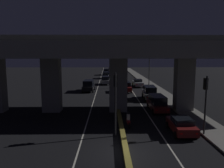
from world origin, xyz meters
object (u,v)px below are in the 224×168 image
at_px(car_dark_red_lead, 181,125).
at_px(car_white_third_oncoming, 106,75).
at_px(car_black_lead_oncoming, 89,85).
at_px(street_lamp, 148,66).
at_px(car_dark_blue_fourth_oncoming, 106,72).
at_px(motorcycle_red_filtering_near, 128,120).
at_px(car_dark_red_second, 157,103).
at_px(traffic_light_right_of_median, 205,95).
at_px(car_dark_red_fourth, 125,87).
at_px(pedestrian_on_sidewalk, 189,100).
at_px(car_silver_fifth, 138,83).
at_px(car_grey_third, 150,92).
at_px(traffic_light_left_of_median, 115,93).
at_px(motorcycle_black_filtering_mid, 123,104).
at_px(car_silver_second_oncoming, 106,80).

relative_size(car_dark_red_lead, car_white_third_oncoming, 0.90).
height_order(car_dark_red_lead, car_black_lead_oncoming, car_black_lead_oncoming).
bearing_deg(street_lamp, car_dark_red_lead, -93.96).
xyz_separation_m(car_dark_blue_fourth_oncoming, motorcycle_red_filtering_near, (2.48, -51.79, -0.43)).
bearing_deg(car_dark_red_second, car_dark_blue_fourth_oncoming, 7.59).
xyz_separation_m(traffic_light_right_of_median, street_lamp, (0.15, 27.21, 0.91)).
distance_m(car_dark_red_fourth, pedestrian_on_sidewalk, 14.41).
xyz_separation_m(car_silver_fifth, pedestrian_on_sidewalk, (3.79, -18.75, 0.27)).
relative_size(car_black_lead_oncoming, motorcycle_red_filtering_near, 2.64).
bearing_deg(car_grey_third, traffic_light_left_of_median, 161.75).
height_order(car_black_lead_oncoming, motorcycle_red_filtering_near, car_black_lead_oncoming).
bearing_deg(traffic_light_left_of_median, car_dark_red_lead, 5.00).
bearing_deg(traffic_light_right_of_median, traffic_light_left_of_median, -179.98).
xyz_separation_m(car_dark_blue_fourth_oncoming, pedestrian_on_sidewalk, (10.61, -45.18, 0.02)).
xyz_separation_m(car_dark_red_second, car_white_third_oncoming, (-6.58, 35.58, -0.01)).
bearing_deg(street_lamp, traffic_light_right_of_median, -90.31).
bearing_deg(car_dark_red_fourth, pedestrian_on_sidewalk, -154.10).
distance_m(car_dark_red_fourth, car_dark_blue_fourth_oncoming, 32.74).
bearing_deg(motorcycle_red_filtering_near, car_dark_red_fourth, -6.95).
bearing_deg(motorcycle_black_filtering_mid, car_grey_third, -32.86).
height_order(car_black_lead_oncoming, car_dark_blue_fourth_oncoming, car_black_lead_oncoming).
xyz_separation_m(car_grey_third, car_silver_fifth, (-0.02, 12.95, -0.26)).
height_order(traffic_light_left_of_median, traffic_light_right_of_median, traffic_light_left_of_median).
xyz_separation_m(car_dark_red_fourth, car_dark_blue_fourth_oncoming, (-3.69, 32.53, 0.11)).
relative_size(car_dark_red_second, pedestrian_on_sidewalk, 2.58).
bearing_deg(motorcycle_red_filtering_near, car_grey_third, -22.68).
relative_size(traffic_light_left_of_median, street_lamp, 0.73).
bearing_deg(car_grey_third, car_dark_red_lead, -177.16).
height_order(car_dark_red_lead, car_grey_third, car_grey_third).
relative_size(traffic_light_right_of_median, car_silver_fifth, 1.14).
distance_m(car_dark_blue_fourth_oncoming, pedestrian_on_sidewalk, 46.40).
bearing_deg(traffic_light_left_of_median, traffic_light_right_of_median, 0.02).
distance_m(car_silver_fifth, motorcycle_black_filtering_mid, 19.52).
bearing_deg(car_black_lead_oncoming, traffic_light_left_of_median, 12.13).
bearing_deg(car_black_lead_oncoming, car_dark_red_second, 35.21).
height_order(car_dark_red_second, car_white_third_oncoming, car_dark_red_second).
distance_m(car_grey_third, car_silver_second_oncoming, 17.83).
bearing_deg(car_dark_red_fourth, motorcycle_red_filtering_near, 173.61).
relative_size(traffic_light_right_of_median, motorcycle_red_filtering_near, 2.76).
bearing_deg(car_silver_fifth, car_dark_red_second, 176.26).
relative_size(car_white_third_oncoming, motorcycle_black_filtering_mid, 2.58).
height_order(car_dark_red_second, car_dark_red_fourth, car_dark_red_second).
bearing_deg(pedestrian_on_sidewalk, motorcycle_red_filtering_near, -140.87).
distance_m(street_lamp, motorcycle_red_filtering_near, 25.93).
distance_m(car_dark_red_lead, car_dark_red_second, 7.49).
bearing_deg(car_dark_red_lead, car_white_third_oncoming, 10.35).
bearing_deg(car_black_lead_oncoming, pedestrian_on_sidewalk, 47.27).
xyz_separation_m(car_dark_red_second, car_black_lead_oncoming, (-9.45, 14.20, 0.10)).
bearing_deg(car_dark_red_second, car_dark_red_lead, -177.57).
distance_m(car_dark_red_lead, car_white_third_oncoming, 43.62).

